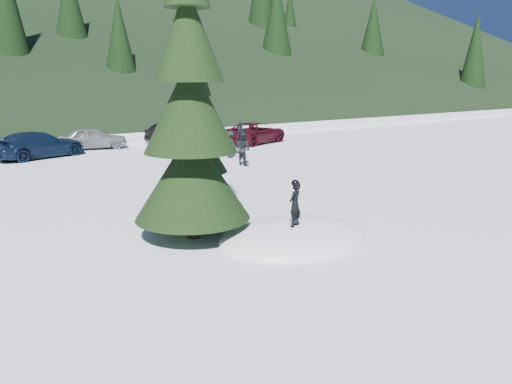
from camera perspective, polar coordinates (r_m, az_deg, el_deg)
ground at (r=13.99m, az=4.40°, el=-5.40°), size 200.00×200.00×0.00m
snow_mound at (r=13.99m, az=4.40°, el=-5.40°), size 4.48×3.52×0.96m
spruce_tall at (r=13.61m, az=-7.53°, el=8.30°), size 3.20×3.20×8.60m
spruce_short at (r=15.45m, az=-6.53°, el=4.32°), size 2.20×2.20×5.37m
child_skier at (r=13.37m, az=4.47°, el=-1.42°), size 0.52×0.44×1.21m
adult_0 at (r=25.64m, az=-1.49°, el=4.95°), size 0.82×0.95×1.70m
adult_1 at (r=29.97m, az=-1.73°, el=6.27°), size 1.17×0.98×1.87m
adult_2 at (r=28.10m, az=-2.95°, el=5.44°), size 0.88×1.11×1.51m
car_3 at (r=30.64m, az=-23.60°, el=4.98°), size 5.52×3.57×1.49m
car_4 at (r=33.28m, az=-18.11°, el=5.88°), size 4.34×2.52×1.39m
car_5 at (r=35.82m, az=-9.62°, el=6.74°), size 4.27×2.89×1.33m
car_6 at (r=34.56m, az=-0.10°, el=6.78°), size 5.66×4.00×1.43m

